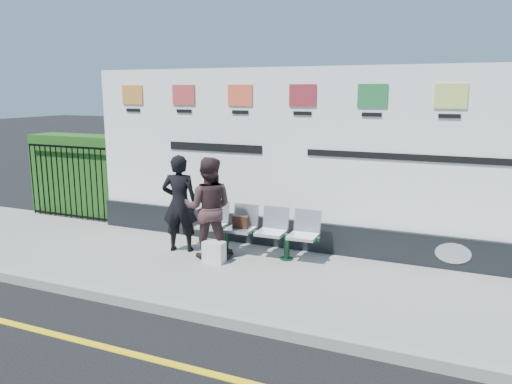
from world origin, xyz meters
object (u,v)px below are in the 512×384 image
at_px(bench, 256,242).
at_px(woman_right, 208,208).
at_px(billboard, 303,172).
at_px(woman_left, 180,203).

xyz_separation_m(bench, woman_right, (-0.66, -0.36, 0.59)).
distance_m(billboard, bench, 1.39).
height_order(billboard, woman_right, billboard).
bearing_deg(billboard, woman_left, -152.60).
xyz_separation_m(billboard, woman_right, (-1.21, -1.03, -0.49)).
distance_m(bench, woman_left, 1.41).
bearing_deg(billboard, woman_right, -139.56).
xyz_separation_m(woman_left, woman_right, (0.59, -0.10, 0.00)).
bearing_deg(bench, billboard, 48.65).
bearing_deg(woman_left, bench, 174.61).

